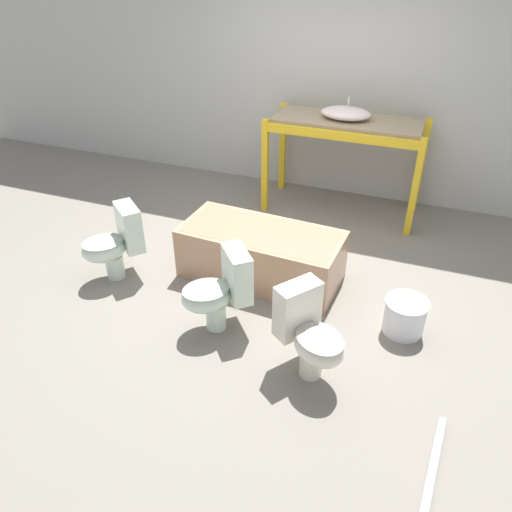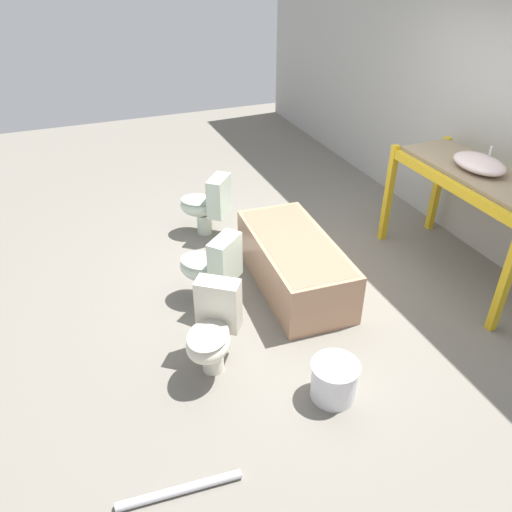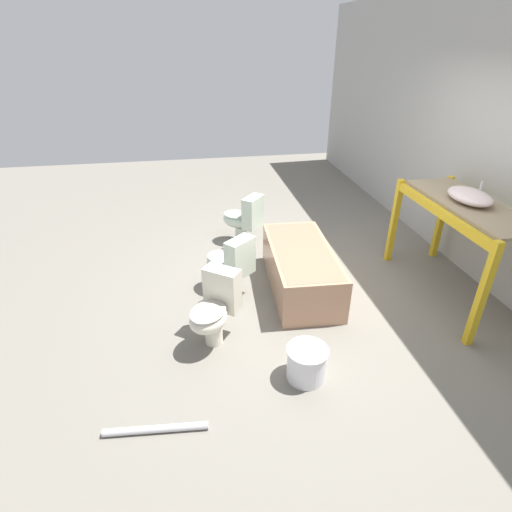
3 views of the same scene
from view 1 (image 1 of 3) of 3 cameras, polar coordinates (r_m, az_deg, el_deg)
ground_plane at (r=5.09m, az=2.13°, el=-0.70°), size 12.00×12.00×0.00m
warehouse_wall_rear at (r=6.21m, az=8.63°, el=21.33°), size 10.80×0.08×3.20m
shelving_rack at (r=5.82m, az=10.25°, el=13.34°), size 1.75×0.73×1.10m
sink_basin at (r=5.74m, az=10.22°, el=15.77°), size 0.55×0.36×0.21m
bathtub_main at (r=4.73m, az=0.59°, el=0.61°), size 1.54×0.77×0.50m
toilet_near at (r=4.87m, az=-15.85°, el=1.51°), size 0.61×0.64×0.72m
toilet_far at (r=4.08m, az=-4.26°, el=-3.92°), size 0.64×0.62×0.72m
toilet_extra at (r=3.69m, az=6.19°, el=-8.80°), size 0.65×0.60×0.72m
bucket_white at (r=4.34m, az=16.64°, el=-6.54°), size 0.36×0.36×0.31m
loose_pipe at (r=3.55m, az=19.60°, el=-21.75°), size 0.12×0.78×0.06m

